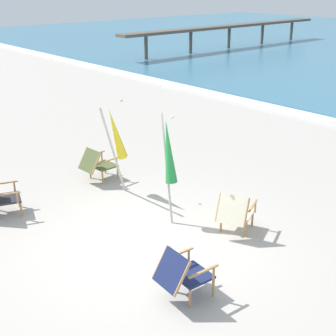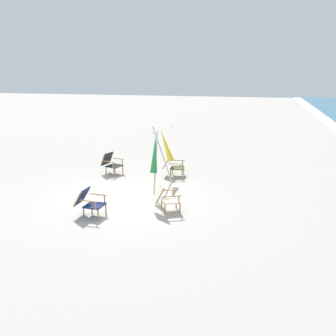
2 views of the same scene
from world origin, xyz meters
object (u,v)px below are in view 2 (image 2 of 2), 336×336
(beach_chair_front_right, at_px, (173,165))
(beach_chair_mid_center, at_px, (111,163))
(umbrella_furled_green, at_px, (155,155))
(umbrella_furled_yellow, at_px, (166,146))
(beach_chair_far_center, at_px, (165,197))
(beach_chair_back_right, at_px, (89,201))

(beach_chair_front_right, height_order, beach_chair_mid_center, beach_chair_mid_center)
(beach_chair_front_right, height_order, umbrella_furled_green, umbrella_furled_green)
(beach_chair_front_right, relative_size, umbrella_furled_yellow, 0.40)
(umbrella_furled_green, xyz_separation_m, umbrella_furled_yellow, (-1.62, -0.00, -0.05))
(beach_chair_front_right, xyz_separation_m, umbrella_furled_yellow, (0.89, -0.08, 0.91))
(umbrella_furled_green, bearing_deg, beach_chair_front_right, 178.39)
(beach_chair_far_center, distance_m, umbrella_furled_green, 1.59)
(beach_chair_mid_center, height_order, beach_chair_back_right, beach_chair_mid_center)
(beach_chair_front_right, relative_size, umbrella_furled_green, 0.38)
(beach_chair_far_center, bearing_deg, beach_chair_front_right, -172.18)
(beach_chair_far_center, height_order, umbrella_furled_yellow, umbrella_furled_yellow)
(beach_chair_mid_center, relative_size, beach_chair_far_center, 0.95)
(beach_chair_mid_center, relative_size, umbrella_furled_yellow, 0.43)
(beach_chair_mid_center, xyz_separation_m, umbrella_furled_yellow, (0.73, 2.29, 0.90))
(beach_chair_back_right, bearing_deg, beach_chair_far_center, 110.34)
(beach_chair_mid_center, height_order, umbrella_furled_green, umbrella_furled_green)
(umbrella_furled_yellow, bearing_deg, beach_chair_far_center, 11.78)
(beach_chair_far_center, height_order, umbrella_furled_green, umbrella_furled_green)
(beach_chair_mid_center, distance_m, beach_chair_far_center, 4.52)
(beach_chair_far_center, distance_m, beach_chair_back_right, 2.12)
(beach_chair_front_right, bearing_deg, umbrella_furled_yellow, -4.86)
(beach_chair_far_center, relative_size, beach_chair_back_right, 1.11)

